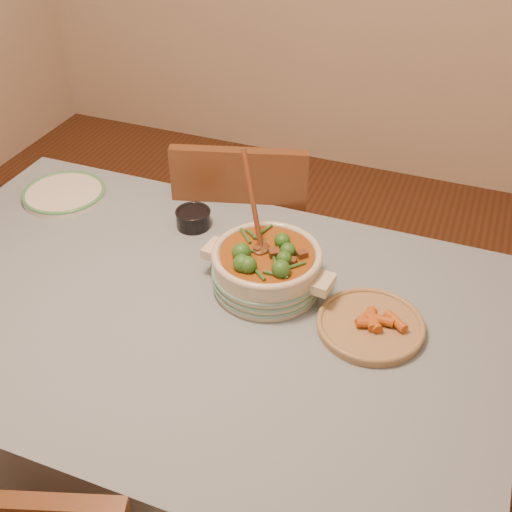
% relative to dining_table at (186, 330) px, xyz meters
% --- Properties ---
extents(floor, '(4.50, 4.50, 0.00)m').
position_rel_dining_table_xyz_m(floor, '(0.00, 0.00, -0.66)').
color(floor, '#482314').
rests_on(floor, ground).
extents(dining_table, '(1.68, 1.08, 0.76)m').
position_rel_dining_table_xyz_m(dining_table, '(0.00, 0.00, 0.00)').
color(dining_table, brown).
rests_on(dining_table, floor).
extents(stew_casserole, '(0.37, 0.31, 0.35)m').
position_rel_dining_table_xyz_m(stew_casserole, '(0.18, 0.15, 0.17)').
color(stew_casserole, beige).
rests_on(stew_casserole, dining_table).
extents(white_plate, '(0.35, 0.35, 0.02)m').
position_rel_dining_table_xyz_m(white_plate, '(-0.61, 0.34, 0.10)').
color(white_plate, silver).
rests_on(white_plate, dining_table).
extents(condiment_bowl, '(0.12, 0.12, 0.06)m').
position_rel_dining_table_xyz_m(condiment_bowl, '(-0.13, 0.34, 0.12)').
color(condiment_bowl, black).
rests_on(condiment_bowl, dining_table).
extents(fried_plate, '(0.35, 0.35, 0.05)m').
position_rel_dining_table_xyz_m(fried_plate, '(0.48, 0.09, 0.11)').
color(fried_plate, '#9E8357').
rests_on(fried_plate, dining_table).
extents(chair_far, '(0.54, 0.54, 0.94)m').
position_rel_dining_table_xyz_m(chair_far, '(-0.09, 0.64, -0.13)').
color(chair_far, '#562B1A').
rests_on(chair_far, floor).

